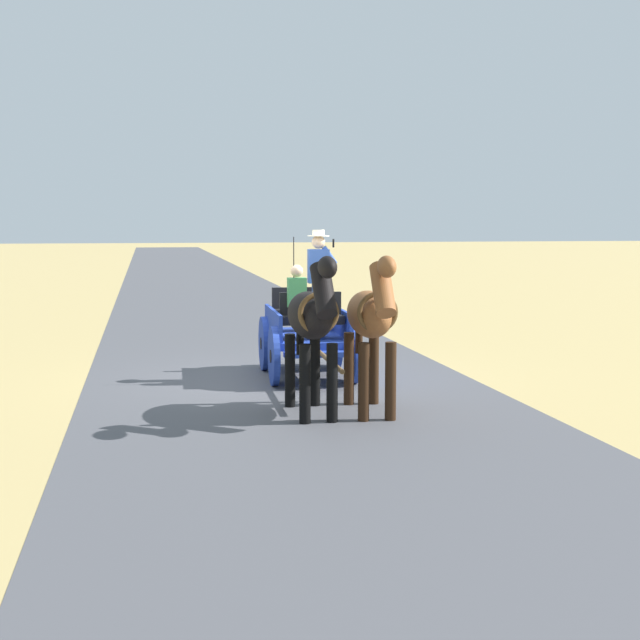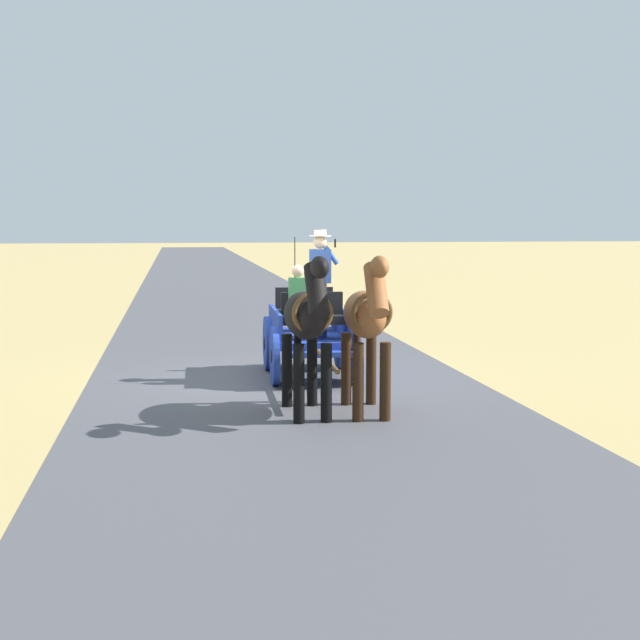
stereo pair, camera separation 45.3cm
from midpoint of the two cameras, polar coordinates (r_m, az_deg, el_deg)
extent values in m
plane|color=tan|center=(15.02, -3.45, -3.81)|extent=(200.00, 200.00, 0.00)
cube|color=#4C4C51|center=(15.02, -3.45, -3.80)|extent=(6.38, 160.00, 0.01)
cube|color=#1E3899|center=(15.20, -1.72, -1.17)|extent=(1.25, 2.23, 0.12)
cube|color=#1E3899|center=(15.25, 0.40, -0.08)|extent=(0.11, 2.09, 0.44)
cube|color=#1E3899|center=(15.10, -3.86, -0.16)|extent=(0.11, 2.09, 0.44)
cube|color=#1E3899|center=(14.02, -1.03, -2.21)|extent=(1.09, 0.27, 0.08)
cube|color=#1E3899|center=(16.40, -2.29, -1.25)|extent=(0.72, 0.22, 0.06)
cube|color=black|center=(14.56, -1.40, 0.01)|extent=(1.03, 0.38, 0.14)
cube|color=black|center=(14.72, -1.50, 0.94)|extent=(1.02, 0.10, 0.44)
cube|color=black|center=(15.64, -1.97, 0.45)|extent=(1.03, 0.38, 0.14)
cube|color=black|center=(15.80, -2.06, 1.31)|extent=(1.02, 0.10, 0.44)
cylinder|color=#1E3899|center=(14.58, 1.23, -2.20)|extent=(0.12, 0.96, 0.96)
cylinder|color=black|center=(14.58, 1.23, -2.20)|extent=(0.13, 0.21, 0.21)
cylinder|color=#1E3899|center=(14.39, -3.86, -2.32)|extent=(0.12, 0.96, 0.96)
cylinder|color=black|center=(14.39, -3.86, -2.32)|extent=(0.13, 0.21, 0.21)
cylinder|color=#1E3899|center=(16.08, 0.20, -1.40)|extent=(0.12, 0.96, 0.96)
cylinder|color=black|center=(16.08, 0.20, -1.40)|extent=(0.13, 0.21, 0.21)
cylinder|color=#1E3899|center=(15.91, -4.42, -1.50)|extent=(0.12, 0.96, 0.96)
cylinder|color=black|center=(15.91, -4.42, -1.50)|extent=(0.13, 0.21, 0.21)
cylinder|color=brown|center=(13.05, -0.39, -2.62)|extent=(0.12, 2.00, 0.07)
cylinder|color=black|center=(14.46, -2.58, 2.75)|extent=(0.02, 0.02, 1.30)
cylinder|color=#384C7F|center=(14.84, -0.98, 0.64)|extent=(0.22, 0.22, 0.90)
cube|color=#2D4C99|center=(14.79, -0.98, 3.45)|extent=(0.35, 0.23, 0.56)
sphere|color=beige|center=(14.77, -0.98, 5.00)|extent=(0.22, 0.22, 0.22)
cylinder|color=beige|center=(14.77, -0.98, 5.39)|extent=(0.36, 0.36, 0.01)
cylinder|color=beige|center=(14.77, -0.98, 5.59)|extent=(0.20, 0.20, 0.10)
cylinder|color=#2D4C99|center=(14.77, -0.27, 4.15)|extent=(0.26, 0.09, 0.32)
cube|color=black|center=(14.75, -0.02, 4.92)|extent=(0.02, 0.07, 0.14)
cube|color=#384C7F|center=(14.39, -2.31, 0.50)|extent=(0.29, 0.33, 0.14)
cube|color=#387F47|center=(14.48, -2.38, 1.77)|extent=(0.30, 0.21, 0.48)
sphere|color=beige|center=(14.46, -2.39, 3.15)|extent=(0.20, 0.20, 0.20)
ellipsoid|color=brown|center=(12.25, 2.10, 0.38)|extent=(0.63, 1.58, 0.64)
cylinder|color=black|center=(11.87, 3.43, -3.94)|extent=(0.15, 0.15, 1.05)
cylinder|color=black|center=(11.80, 1.70, -3.99)|extent=(0.15, 0.15, 1.05)
cylinder|color=black|center=(12.93, 2.44, -3.09)|extent=(0.15, 0.15, 1.05)
cylinder|color=black|center=(12.86, 0.85, -3.13)|extent=(0.15, 0.15, 1.05)
cylinder|color=brown|center=(11.39, 2.89, 1.95)|extent=(0.29, 0.66, 0.73)
ellipsoid|color=brown|center=(11.15, 3.12, 3.41)|extent=(0.24, 0.55, 0.28)
cube|color=black|center=(11.41, 2.87, 2.14)|extent=(0.08, 0.50, 0.56)
cylinder|color=black|center=(13.01, 1.50, -0.61)|extent=(0.11, 0.11, 0.70)
torus|color=brown|center=(11.71, 2.59, 0.50)|extent=(0.55, 0.09, 0.55)
ellipsoid|color=black|center=(12.11, -1.71, 0.31)|extent=(0.59, 1.57, 0.64)
cylinder|color=black|center=(11.73, -0.33, -4.05)|extent=(0.15, 0.15, 1.05)
cylinder|color=black|center=(11.67, -2.09, -4.11)|extent=(0.15, 0.15, 1.05)
cylinder|color=black|center=(12.79, -1.34, -3.19)|extent=(0.15, 0.15, 1.05)
cylinder|color=black|center=(12.73, -2.95, -3.24)|extent=(0.15, 0.15, 1.05)
cylinder|color=black|center=(11.25, -0.93, 1.90)|extent=(0.27, 0.65, 0.73)
ellipsoid|color=black|center=(11.02, -0.71, 3.39)|extent=(0.23, 0.54, 0.28)
cube|color=black|center=(11.27, -0.95, 2.09)|extent=(0.07, 0.50, 0.56)
cylinder|color=black|center=(12.87, -2.30, -0.69)|extent=(0.11, 0.11, 0.70)
torus|color=brown|center=(11.57, -1.22, 0.43)|extent=(0.55, 0.08, 0.55)
camera|label=1|loc=(0.23, -90.93, -0.10)|focal=50.15mm
camera|label=2|loc=(0.23, 89.07, 0.10)|focal=50.15mm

